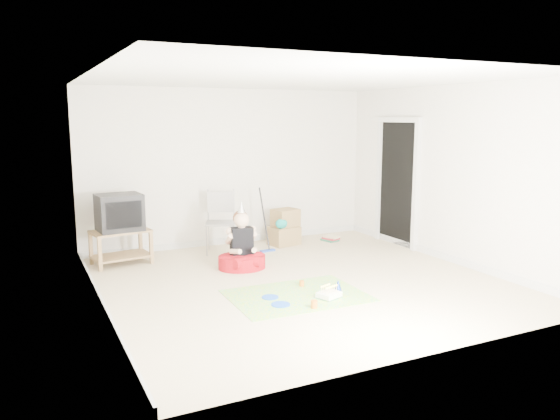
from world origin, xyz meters
name	(u,v)px	position (x,y,z in m)	size (l,w,h in m)	color
ground	(300,282)	(0.00, 0.00, 0.00)	(5.00, 5.00, 0.00)	beige
doorway_recess	(398,184)	(2.48, 1.20, 1.02)	(0.02, 0.90, 2.05)	black
tv_stand	(121,244)	(-1.95, 1.92, 0.30)	(0.87, 0.62, 0.51)	olive
crt_tv	(119,212)	(-1.95, 1.92, 0.77)	(0.62, 0.51, 0.53)	black
folding_chair	(220,223)	(-0.41, 1.92, 0.49)	(0.58, 0.57, 1.00)	#95969B
cardboard_boxes	(284,228)	(0.76, 2.00, 0.29)	(0.55, 0.46, 0.60)	olive
floor_mop	(268,235)	(0.30, 1.68, 0.26)	(0.26, 0.34, 1.00)	#2445B5
book_pile	(330,238)	(1.61, 1.90, 0.04)	(0.27, 0.31, 0.09)	#246D4D
seated_woman	(242,254)	(-0.45, 0.93, 0.21)	(0.74, 0.74, 0.97)	#B41019
party_mat	(297,296)	(-0.30, -0.50, 0.00)	(1.62, 1.17, 0.01)	#FF35A4
birthday_cake	(329,295)	(0.00, -0.74, 0.04)	(0.31, 0.28, 0.13)	white
blue_plate_near	(270,297)	(-0.63, -0.43, 0.01)	(0.20, 0.20, 0.01)	blue
blue_plate_far	(281,304)	(-0.64, -0.72, 0.01)	(0.22, 0.22, 0.01)	blue
orange_cup_near	(302,283)	(-0.08, -0.20, 0.04)	(0.06, 0.06, 0.07)	orange
orange_cup_far	(314,304)	(-0.34, -0.97, 0.05)	(0.08, 0.08, 0.09)	orange
blue_party_hat	(338,286)	(0.22, -0.59, 0.08)	(0.10, 0.10, 0.15)	#1737A3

